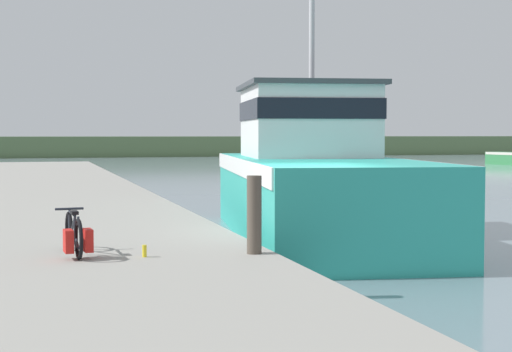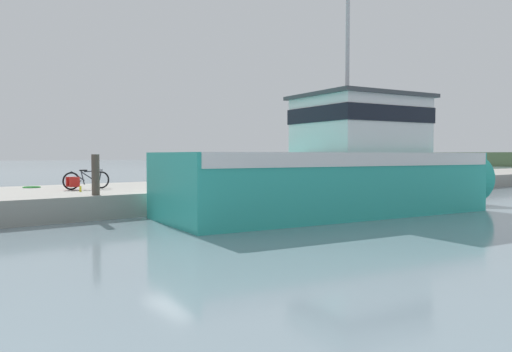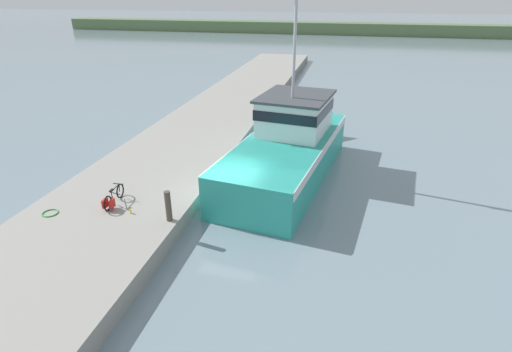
{
  "view_description": "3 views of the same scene",
  "coord_description": "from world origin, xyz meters",
  "px_view_note": "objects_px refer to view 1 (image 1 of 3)",
  "views": [
    {
      "loc": [
        -4.94,
        -13.77,
        2.53
      ],
      "look_at": [
        -0.65,
        1.28,
        1.7
      ],
      "focal_mm": 55.0,
      "sensor_mm": 36.0,
      "label": 1
    },
    {
      "loc": [
        12.62,
        -7.64,
        1.89
      ],
      "look_at": [
        0.14,
        2.21,
        1.21
      ],
      "focal_mm": 35.0,
      "sensor_mm": 36.0,
      "label": 2
    },
    {
      "loc": [
        4.34,
        -14.0,
        8.51
      ],
      "look_at": [
        0.7,
        1.56,
        1.01
      ],
      "focal_mm": 28.0,
      "sensor_mm": 36.0,
      "label": 3
    }
  ],
  "objects_px": {
    "bicycle_touring": "(75,236)",
    "water_bottle_by_bike": "(144,251)",
    "fishing_boat_main": "(313,176)",
    "mooring_post": "(254,215)"
  },
  "relations": [
    {
      "from": "mooring_post",
      "to": "water_bottle_by_bike",
      "type": "xyz_separation_m",
      "value": [
        -1.66,
        0.12,
        -0.51
      ]
    },
    {
      "from": "fishing_boat_main",
      "to": "water_bottle_by_bike",
      "type": "bearing_deg",
      "value": -119.07
    },
    {
      "from": "fishing_boat_main",
      "to": "bicycle_touring",
      "type": "distance_m",
      "value": 8.77
    },
    {
      "from": "fishing_boat_main",
      "to": "bicycle_touring",
      "type": "height_order",
      "value": "fishing_boat_main"
    },
    {
      "from": "fishing_boat_main",
      "to": "water_bottle_by_bike",
      "type": "distance_m",
      "value": 8.43
    },
    {
      "from": "fishing_boat_main",
      "to": "mooring_post",
      "type": "bearing_deg",
      "value": -108.52
    },
    {
      "from": "fishing_boat_main",
      "to": "mooring_post",
      "type": "xyz_separation_m",
      "value": [
        -3.43,
        -6.8,
        -0.19
      ]
    },
    {
      "from": "bicycle_touring",
      "to": "mooring_post",
      "type": "distance_m",
      "value": 2.71
    },
    {
      "from": "bicycle_touring",
      "to": "water_bottle_by_bike",
      "type": "height_order",
      "value": "bicycle_touring"
    },
    {
      "from": "mooring_post",
      "to": "bicycle_touring",
      "type": "bearing_deg",
      "value": 169.17
    }
  ]
}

